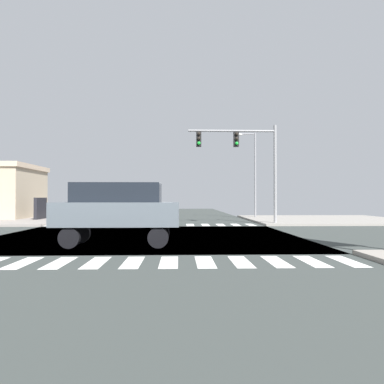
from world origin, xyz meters
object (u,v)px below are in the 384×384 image
at_px(traffic_signal_mast, 242,151).
at_px(suv_crossing_2, 98,203).
at_px(sedan_trailing_2, 150,203).
at_px(suv_farside_1, 118,208).
at_px(sedan_nearside_1, 145,204).
at_px(street_lamp, 252,167).

xyz_separation_m(traffic_signal_mast, suv_crossing_2, (-10.66, 5.96, -3.46)).
height_order(suv_crossing_2, sedan_trailing_2, suv_crossing_2).
bearing_deg(suv_farside_1, sedan_trailing_2, 2.24).
xyz_separation_m(sedan_nearside_1, suv_crossing_2, (-3.00, -8.42, 0.28)).
xyz_separation_m(traffic_signal_mast, street_lamp, (2.15, 7.63, -0.39)).
xyz_separation_m(sedan_nearside_1, sedan_trailing_2, (0.00, 6.12, 0.00)).
xyz_separation_m(street_lamp, sedan_trailing_2, (-9.80, 12.87, -3.35)).
distance_m(sedan_nearside_1, suv_farside_1, 25.09).
relative_size(traffic_signal_mast, street_lamp, 0.90).
bearing_deg(street_lamp, traffic_signal_mast, -105.70).
bearing_deg(traffic_signal_mast, suv_farside_1, -121.07).
bearing_deg(sedan_trailing_2, suv_crossing_2, 78.34).
xyz_separation_m(traffic_signal_mast, sedan_nearside_1, (-7.66, 14.38, -3.74)).
bearing_deg(sedan_nearside_1, sedan_trailing_2, -90.00).
xyz_separation_m(street_lamp, sedan_nearside_1, (-9.80, 6.75, -3.35)).
bearing_deg(traffic_signal_mast, sedan_trailing_2, 110.48).
distance_m(traffic_signal_mast, sedan_trailing_2, 22.20).
bearing_deg(traffic_signal_mast, suv_crossing_2, 150.79).
height_order(suv_farside_1, sedan_trailing_2, suv_farside_1).
height_order(sedan_nearside_1, sedan_trailing_2, same).
relative_size(suv_farside_1, suv_crossing_2, 1.00).
bearing_deg(sedan_nearside_1, suv_crossing_2, 70.38).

